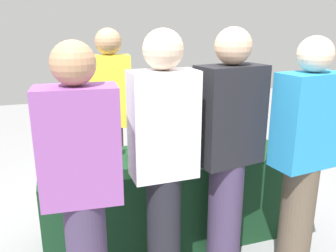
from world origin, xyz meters
name	(u,v)px	position (x,y,z in m)	size (l,w,h in m)	color
ground_plane	(168,235)	(0.00, 0.00, 0.00)	(12.00, 12.00, 0.00)	gray
tasting_table	(168,197)	(0.00, 0.00, 0.37)	(2.00, 0.69, 0.74)	#14381E
wine_bottle_0	(96,146)	(-0.56, 0.07, 0.86)	(0.08, 0.08, 0.33)	black
wine_bottle_1	(114,144)	(-0.43, 0.07, 0.86)	(0.07, 0.07, 0.33)	black
wine_bottle_2	(134,143)	(-0.27, 0.07, 0.85)	(0.07, 0.07, 0.31)	black
wine_bottle_3	(155,140)	(-0.08, 0.10, 0.85)	(0.07, 0.07, 0.30)	black
wine_bottle_4	(165,136)	(0.02, 0.14, 0.86)	(0.07, 0.07, 0.33)	black
wine_bottle_5	(196,133)	(0.31, 0.17, 0.85)	(0.07, 0.07, 0.30)	black
wine_bottle_6	(234,128)	(0.69, 0.16, 0.86)	(0.07, 0.07, 0.33)	black
wine_glass_0	(101,158)	(-0.55, -0.12, 0.84)	(0.07, 0.07, 0.13)	silver
wine_glass_1	(114,156)	(-0.46, -0.14, 0.84)	(0.07, 0.07, 0.14)	silver
wine_glass_2	(185,149)	(0.09, -0.16, 0.85)	(0.07, 0.07, 0.15)	silver
wine_glass_3	(193,145)	(0.18, -0.09, 0.84)	(0.07, 0.07, 0.14)	silver
wine_glass_4	(244,140)	(0.64, -0.09, 0.84)	(0.07, 0.07, 0.14)	silver
server_pouring	(112,114)	(-0.35, 0.61, 0.97)	(0.38, 0.23, 1.74)	brown
guest_0	(82,187)	(-0.73, -0.73, 0.92)	(0.44, 0.26, 1.70)	#3F3351
guest_1	(164,161)	(-0.23, -0.62, 0.96)	(0.40, 0.23, 1.75)	black
guest_2	(228,151)	(0.24, -0.55, 0.95)	(0.47, 0.31, 1.75)	#3F3351
guest_3	(304,155)	(0.73, -0.71, 0.92)	(0.45, 0.28, 1.70)	brown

